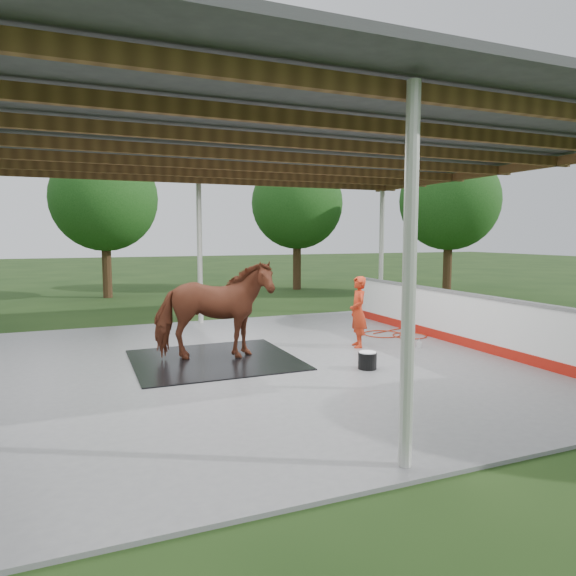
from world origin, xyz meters
name	(u,v)px	position (x,y,z in m)	size (l,w,h in m)	color
ground	(257,365)	(0.00, 0.00, 0.00)	(100.00, 100.00, 0.00)	#1E3814
concrete_slab	(257,363)	(0.00, 0.00, 0.03)	(12.00, 10.00, 0.05)	slate
pavilion_structure	(256,149)	(0.00, 0.00, 3.97)	(12.60, 10.60, 4.05)	beige
dasher_board	(454,318)	(4.60, 0.00, 0.59)	(0.16, 8.00, 1.15)	#A9180E
tree_belt	(255,166)	(0.30, 0.90, 3.79)	(28.00, 28.00, 5.80)	#382314
rubber_mat	(214,360)	(-0.71, 0.44, 0.06)	(3.00, 2.81, 0.02)	black
horse	(213,310)	(-0.71, 0.44, 1.01)	(1.01, 2.22, 1.87)	brown
handler	(358,312)	(2.41, 0.42, 0.80)	(0.55, 0.36, 1.51)	red
wash_bucket	(367,360)	(1.66, -1.22, 0.21)	(0.33, 0.33, 0.31)	black
soap_bottle_a	(412,340)	(3.54, 0.05, 0.18)	(0.10, 0.10, 0.26)	silver
soap_bottle_b	(419,343)	(3.54, -0.18, 0.15)	(0.09, 0.09, 0.20)	#338CD8
hose_coil	(394,335)	(3.86, 1.21, 0.06)	(1.41, 1.32, 0.02)	#B1260C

